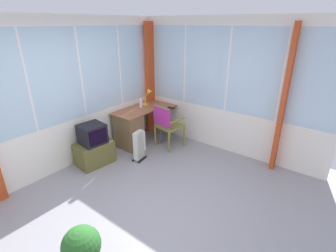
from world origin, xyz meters
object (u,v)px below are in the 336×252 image
at_px(desk, 130,128).
at_px(potted_plant, 82,247).
at_px(tv_remote, 171,108).
at_px(wooden_armchair, 165,121).
at_px(tv_on_stand, 94,147).
at_px(desk_lamp, 149,94).
at_px(space_heater, 140,145).
at_px(spray_bottle, 141,103).

distance_m(desk, potted_plant, 2.90).
height_order(tv_remote, potted_plant, tv_remote).
bearing_deg(tv_remote, wooden_armchair, -169.24).
xyz_separation_m(tv_remote, tv_on_stand, (-1.70, 0.51, -0.41)).
height_order(desk_lamp, tv_remote, desk_lamp).
height_order(desk, space_heater, desk).
height_order(desk, wooden_armchair, wooden_armchair).
height_order(tv_remote, tv_on_stand, tv_on_stand).
xyz_separation_m(desk_lamp, potted_plant, (-3.05, -1.71, -0.71)).
bearing_deg(wooden_armchair, tv_on_stand, 153.72).
distance_m(tv_on_stand, space_heater, 0.84).
bearing_deg(tv_remote, spray_bottle, 111.85).
height_order(wooden_armchair, potted_plant, wooden_armchair).
relative_size(spray_bottle, wooden_armchair, 0.23).
height_order(desk, spray_bottle, spray_bottle).
relative_size(desk, tv_on_stand, 1.67).
bearing_deg(wooden_armchair, space_heater, 172.34).
bearing_deg(desk, desk_lamp, 4.74).
xyz_separation_m(desk_lamp, tv_on_stand, (-1.61, -0.04, -0.63)).
relative_size(tv_remote, tv_on_stand, 0.19).
height_order(desk, tv_on_stand, tv_on_stand).
distance_m(tv_remote, tv_on_stand, 1.82).
bearing_deg(wooden_armchair, desk, 121.11).
bearing_deg(space_heater, wooden_armchair, -7.66).
relative_size(tv_on_stand, potted_plant, 1.55).
bearing_deg(desk_lamp, space_heater, -148.67).
height_order(desk_lamp, wooden_armchair, desk_lamp).
distance_m(desk, desk_lamp, 0.90).
height_order(desk_lamp, tv_on_stand, desk_lamp).
distance_m(spray_bottle, potted_plant, 3.34).
xyz_separation_m(desk, spray_bottle, (0.42, 0.07, 0.45)).
xyz_separation_m(desk_lamp, space_heater, (-0.98, -0.60, -0.68)).
height_order(desk_lamp, space_heater, desk_lamp).
bearing_deg(tv_remote, desk, 138.03).
bearing_deg(tv_remote, space_heater, 173.51).
relative_size(desk, wooden_armchair, 1.43).
relative_size(wooden_armchair, space_heater, 1.57).
bearing_deg(tv_on_stand, spray_bottle, 2.55).
bearing_deg(potted_plant, tv_on_stand, 49.23).
bearing_deg(desk_lamp, tv_on_stand, -178.49).
bearing_deg(desk, tv_on_stand, 179.14).
relative_size(tv_on_stand, space_heater, 1.33).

